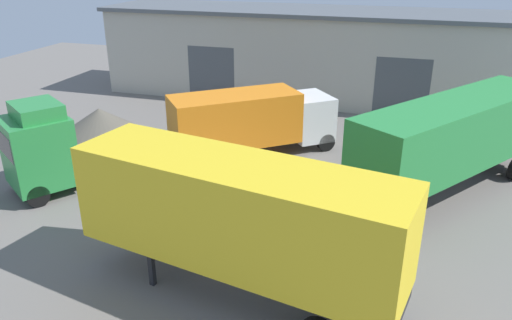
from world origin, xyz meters
name	(u,v)px	position (x,y,z in m)	size (l,w,h in m)	color
ground_plane	(223,210)	(0.00, 0.00, 0.00)	(60.00, 60.00, 0.00)	slate
warehouse_building	(312,54)	(0.00, 17.03, 2.92)	(28.06, 6.58, 5.82)	#B7B2A3
tractor_unit_green	(50,150)	(-7.44, -0.37, 1.81)	(5.53, 6.50, 3.85)	#28843D
container_trailer_green	(457,135)	(8.50, 4.28, 2.55)	(8.14, 10.10, 4.00)	#28843D
box_truck_white	(252,119)	(-0.69, 5.93, 1.80)	(7.74, 6.92, 3.13)	silver
container_trailer_black	(239,216)	(2.32, -4.74, 2.67)	(9.79, 4.24, 4.24)	yellow
gravel_pile	(100,120)	(-9.74, 6.48, 0.68)	(4.17, 4.17, 1.35)	#565147
oil_drum	(181,179)	(-2.38, 1.28, 0.44)	(0.58, 0.58, 0.88)	#33519E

